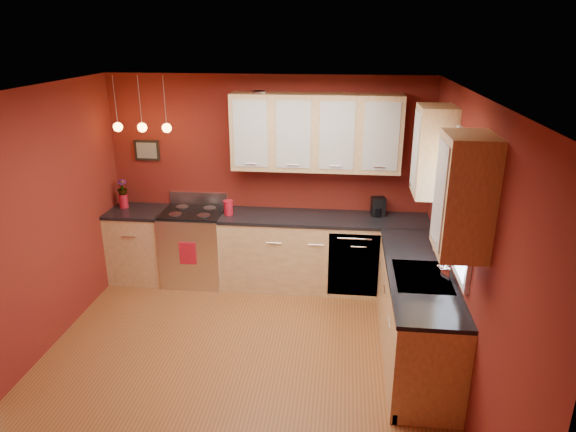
# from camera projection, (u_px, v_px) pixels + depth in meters

# --- Properties ---
(floor) EXTENTS (4.20, 4.20, 0.00)m
(floor) POSITION_uv_depth(u_px,v_px,m) (238.00, 368.00, 4.97)
(floor) COLOR brown
(floor) RESTS_ON ground
(ceiling) EXTENTS (4.00, 4.20, 0.02)m
(ceiling) POSITION_uv_depth(u_px,v_px,m) (228.00, 95.00, 4.08)
(ceiling) COLOR silver
(ceiling) RESTS_ON wall_back
(wall_back) EXTENTS (4.00, 0.02, 2.60)m
(wall_back) POSITION_uv_depth(u_px,v_px,m) (268.00, 180.00, 6.48)
(wall_back) COLOR maroon
(wall_back) RESTS_ON floor
(wall_front) EXTENTS (4.00, 0.02, 2.60)m
(wall_front) POSITION_uv_depth(u_px,v_px,m) (146.00, 410.00, 2.56)
(wall_front) COLOR maroon
(wall_front) RESTS_ON floor
(wall_left) EXTENTS (0.02, 4.20, 2.60)m
(wall_left) POSITION_uv_depth(u_px,v_px,m) (21.00, 236.00, 4.73)
(wall_left) COLOR maroon
(wall_left) RESTS_ON floor
(wall_right) EXTENTS (0.02, 4.20, 2.60)m
(wall_right) POSITION_uv_depth(u_px,v_px,m) (467.00, 255.00, 4.31)
(wall_right) COLOR maroon
(wall_right) RESTS_ON floor
(base_cabinets_back_left) EXTENTS (0.70, 0.60, 0.90)m
(base_cabinets_back_left) POSITION_uv_depth(u_px,v_px,m) (140.00, 245.00, 6.67)
(base_cabinets_back_left) COLOR #E4BC7A
(base_cabinets_back_left) RESTS_ON floor
(base_cabinets_back_right) EXTENTS (2.54, 0.60, 0.90)m
(base_cabinets_back_right) POSITION_uv_depth(u_px,v_px,m) (323.00, 254.00, 6.42)
(base_cabinets_back_right) COLOR #E4BC7A
(base_cabinets_back_right) RESTS_ON floor
(base_cabinets_right) EXTENTS (0.60, 2.10, 0.90)m
(base_cabinets_right) POSITION_uv_depth(u_px,v_px,m) (415.00, 314.00, 5.06)
(base_cabinets_right) COLOR #E4BC7A
(base_cabinets_right) RESTS_ON floor
(counter_back_left) EXTENTS (0.70, 0.62, 0.04)m
(counter_back_left) POSITION_uv_depth(u_px,v_px,m) (137.00, 211.00, 6.51)
(counter_back_left) COLOR black
(counter_back_left) RESTS_ON base_cabinets_back_left
(counter_back_right) EXTENTS (2.54, 0.62, 0.04)m
(counter_back_right) POSITION_uv_depth(u_px,v_px,m) (324.00, 219.00, 6.26)
(counter_back_right) COLOR black
(counter_back_right) RESTS_ON base_cabinets_back_right
(counter_right) EXTENTS (0.62, 2.10, 0.04)m
(counter_right) POSITION_uv_depth(u_px,v_px,m) (420.00, 271.00, 4.90)
(counter_right) COLOR black
(counter_right) RESTS_ON base_cabinets_right
(gas_range) EXTENTS (0.76, 0.64, 1.11)m
(gas_range) POSITION_uv_depth(u_px,v_px,m) (195.00, 246.00, 6.58)
(gas_range) COLOR silver
(gas_range) RESTS_ON floor
(dishwasher_front) EXTENTS (0.60, 0.02, 0.80)m
(dishwasher_front) POSITION_uv_depth(u_px,v_px,m) (353.00, 265.00, 6.11)
(dishwasher_front) COLOR silver
(dishwasher_front) RESTS_ON base_cabinets_back_right
(sink) EXTENTS (0.50, 0.70, 0.33)m
(sink) POSITION_uv_depth(u_px,v_px,m) (422.00, 278.00, 4.76)
(sink) COLOR gray
(sink) RESTS_ON counter_right
(window) EXTENTS (0.06, 1.02, 1.22)m
(window) POSITION_uv_depth(u_px,v_px,m) (462.00, 200.00, 4.47)
(window) COLOR white
(window) RESTS_ON wall_right
(upper_cabinets_back) EXTENTS (2.00, 0.35, 0.90)m
(upper_cabinets_back) POSITION_uv_depth(u_px,v_px,m) (316.00, 133.00, 6.04)
(upper_cabinets_back) COLOR #E4BC7A
(upper_cabinets_back) RESTS_ON wall_back
(upper_cabinets_right) EXTENTS (0.35, 1.95, 0.90)m
(upper_cabinets_right) POSITION_uv_depth(u_px,v_px,m) (447.00, 170.00, 4.42)
(upper_cabinets_right) COLOR #E4BC7A
(upper_cabinets_right) RESTS_ON wall_right
(wall_picture) EXTENTS (0.32, 0.03, 0.26)m
(wall_picture) POSITION_uv_depth(u_px,v_px,m) (147.00, 150.00, 6.51)
(wall_picture) COLOR black
(wall_picture) RESTS_ON wall_back
(pendant_lights) EXTENTS (0.71, 0.11, 0.66)m
(pendant_lights) POSITION_uv_depth(u_px,v_px,m) (142.00, 127.00, 6.07)
(pendant_lights) COLOR gray
(pendant_lights) RESTS_ON ceiling
(red_canister) EXTENTS (0.12, 0.12, 0.18)m
(red_canister) POSITION_uv_depth(u_px,v_px,m) (228.00, 208.00, 6.30)
(red_canister) COLOR #B11323
(red_canister) RESTS_ON counter_back_right
(red_vase) EXTENTS (0.11, 0.11, 0.18)m
(red_vase) POSITION_uv_depth(u_px,v_px,m) (124.00, 201.00, 6.56)
(red_vase) COLOR #B11323
(red_vase) RESTS_ON counter_back_left
(flowers) EXTENTS (0.16, 0.16, 0.21)m
(flowers) POSITION_uv_depth(u_px,v_px,m) (122.00, 188.00, 6.50)
(flowers) COLOR #B11323
(flowers) RESTS_ON red_vase
(coffee_maker) EXTENTS (0.18, 0.18, 0.23)m
(coffee_maker) POSITION_uv_depth(u_px,v_px,m) (378.00, 207.00, 6.27)
(coffee_maker) COLOR black
(coffee_maker) RESTS_ON counter_back_right
(soap_pump) EXTENTS (0.12, 0.12, 0.21)m
(soap_pump) POSITION_uv_depth(u_px,v_px,m) (443.00, 270.00, 4.63)
(soap_pump) COLOR white
(soap_pump) RESTS_ON counter_right
(dish_towel) EXTENTS (0.21, 0.01, 0.28)m
(dish_towel) POSITION_uv_depth(u_px,v_px,m) (188.00, 253.00, 6.26)
(dish_towel) COLOR #B11323
(dish_towel) RESTS_ON gas_range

